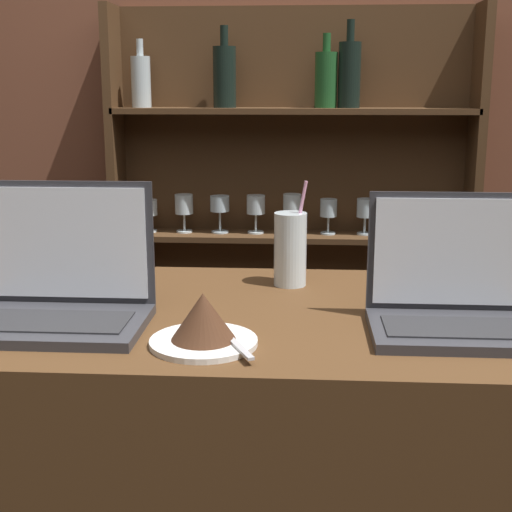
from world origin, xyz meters
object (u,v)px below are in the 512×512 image
(water_glass, at_px, (290,249))
(cake_plate, at_px, (203,323))
(laptop_near, at_px, (55,292))
(laptop_far, at_px, (454,299))

(water_glass, bearing_deg, cake_plate, -109.63)
(water_glass, bearing_deg, laptop_near, -146.21)
(laptop_far, distance_m, water_glass, 0.40)
(cake_plate, bearing_deg, laptop_near, 160.66)
(laptop_near, bearing_deg, cake_plate, -19.34)
(water_glass, bearing_deg, laptop_far, -43.00)
(laptop_near, xyz_separation_m, cake_plate, (0.28, -0.10, -0.02))
(laptop_far, bearing_deg, laptop_near, -179.35)
(laptop_near, distance_m, laptop_far, 0.71)
(laptop_near, relative_size, water_glass, 1.50)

